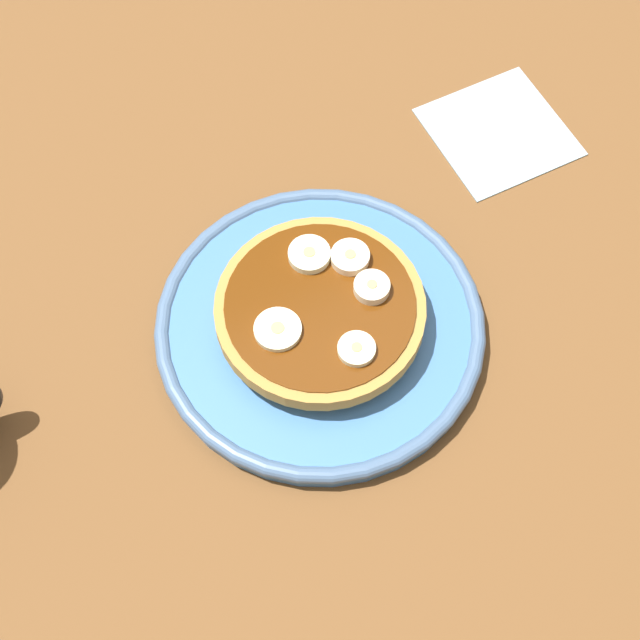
% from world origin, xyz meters
% --- Properties ---
extents(ground_plane, '(1.40, 1.40, 0.03)m').
position_xyz_m(ground_plane, '(0.00, 0.00, -0.01)').
color(ground_plane, brown).
extents(plate, '(0.25, 0.25, 0.02)m').
position_xyz_m(plate, '(0.00, 0.00, 0.01)').
color(plate, '#3F72B2').
rests_on(plate, ground_plane).
extents(pancake_stack, '(0.15, 0.16, 0.03)m').
position_xyz_m(pancake_stack, '(0.00, 0.00, 0.03)').
color(pancake_stack, '#B47942').
rests_on(pancake_stack, plate).
extents(banana_slice_0, '(0.03, 0.03, 0.01)m').
position_xyz_m(banana_slice_0, '(0.04, -0.01, 0.05)').
color(banana_slice_0, '#F2E5C1').
rests_on(banana_slice_0, pancake_stack).
extents(banana_slice_1, '(0.03, 0.03, 0.01)m').
position_xyz_m(banana_slice_1, '(0.01, 0.04, 0.05)').
color(banana_slice_1, '#EEF0C3').
rests_on(banana_slice_1, pancake_stack).
extents(banana_slice_2, '(0.03, 0.03, 0.01)m').
position_xyz_m(banana_slice_2, '(0.01, -0.05, 0.05)').
color(banana_slice_2, '#F1EFBF').
rests_on(banana_slice_2, pancake_stack).
extents(banana_slice_3, '(0.03, 0.03, 0.01)m').
position_xyz_m(banana_slice_3, '(-0.04, -0.01, 0.05)').
color(banana_slice_3, '#F0EEBF').
rests_on(banana_slice_3, pancake_stack).
extents(banana_slice_4, '(0.03, 0.03, 0.01)m').
position_xyz_m(banana_slice_4, '(0.04, 0.02, 0.05)').
color(banana_slice_4, '#FEE8C2').
rests_on(banana_slice_4, pancake_stack).
extents(napkin, '(0.11, 0.11, 0.00)m').
position_xyz_m(napkin, '(0.23, 0.11, 0.00)').
color(napkin, '#99B2BF').
rests_on(napkin, ground_plane).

